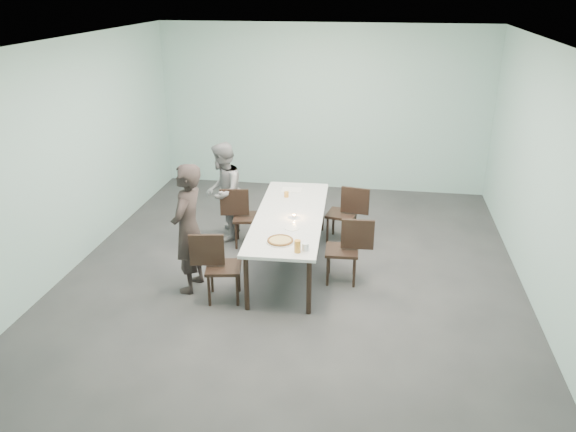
% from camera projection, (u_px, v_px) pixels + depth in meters
% --- Properties ---
extents(ground, '(7.00, 7.00, 0.00)m').
position_uv_depth(ground, '(293.00, 272.00, 7.62)').
color(ground, '#333335').
rests_on(ground, ground).
extents(room_shell, '(6.02, 7.02, 3.01)m').
position_uv_depth(room_shell, '(294.00, 125.00, 6.84)').
color(room_shell, '#A4CEC9').
rests_on(room_shell, ground).
extents(table, '(1.01, 2.64, 0.75)m').
position_uv_depth(table, '(290.00, 218.00, 7.56)').
color(table, white).
rests_on(table, ground).
extents(chair_near_left, '(0.64, 0.49, 0.87)m').
position_uv_depth(chair_near_left, '(217.00, 262.00, 6.79)').
color(chair_near_left, black).
rests_on(chair_near_left, ground).
extents(chair_far_left, '(0.64, 0.49, 0.87)m').
position_uv_depth(chair_far_left, '(242.00, 213.00, 8.24)').
color(chair_far_left, black).
rests_on(chair_far_left, ground).
extents(chair_near_right, '(0.62, 0.44, 0.87)m').
position_uv_depth(chair_near_right, '(348.00, 246.00, 7.21)').
color(chair_near_right, black).
rests_on(chair_near_right, ground).
extents(chair_far_right, '(0.64, 0.49, 0.87)m').
position_uv_depth(chair_far_right, '(347.00, 210.00, 8.33)').
color(chair_far_right, black).
rests_on(chair_far_right, ground).
extents(diner_near, '(0.45, 0.64, 1.66)m').
position_uv_depth(diner_near, '(188.00, 229.00, 6.91)').
color(diner_near, black).
rests_on(diner_near, ground).
extents(diner_far, '(0.61, 0.76, 1.49)m').
position_uv_depth(diner_far, '(223.00, 192.00, 8.35)').
color(diner_far, gray).
rests_on(diner_far, ground).
extents(pizza, '(0.34, 0.34, 0.04)m').
position_uv_depth(pizza, '(280.00, 241.00, 6.73)').
color(pizza, white).
rests_on(pizza, table).
extents(side_plate, '(0.18, 0.18, 0.01)m').
position_uv_depth(side_plate, '(292.00, 228.00, 7.11)').
color(side_plate, white).
rests_on(side_plate, table).
extents(beer_glass, '(0.08, 0.08, 0.15)m').
position_uv_depth(beer_glass, '(297.00, 246.00, 6.46)').
color(beer_glass, orange).
rests_on(beer_glass, table).
extents(water_tumbler, '(0.08, 0.08, 0.09)m').
position_uv_depth(water_tumbler, '(305.00, 247.00, 6.51)').
color(water_tumbler, silver).
rests_on(water_tumbler, table).
extents(tealight, '(0.06, 0.06, 0.05)m').
position_uv_depth(tealight, '(294.00, 216.00, 7.42)').
color(tealight, silver).
rests_on(tealight, table).
extents(amber_tumbler, '(0.07, 0.07, 0.08)m').
position_uv_depth(amber_tumbler, '(286.00, 194.00, 8.14)').
color(amber_tumbler, orange).
rests_on(amber_tumbler, table).
extents(menu, '(0.31, 0.23, 0.01)m').
position_uv_depth(menu, '(292.00, 190.00, 8.43)').
color(menu, silver).
rests_on(menu, table).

